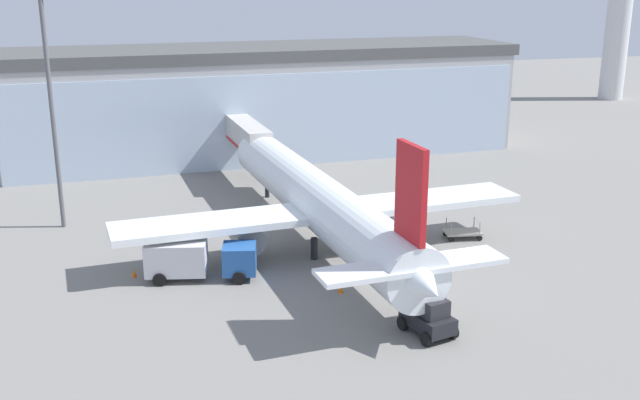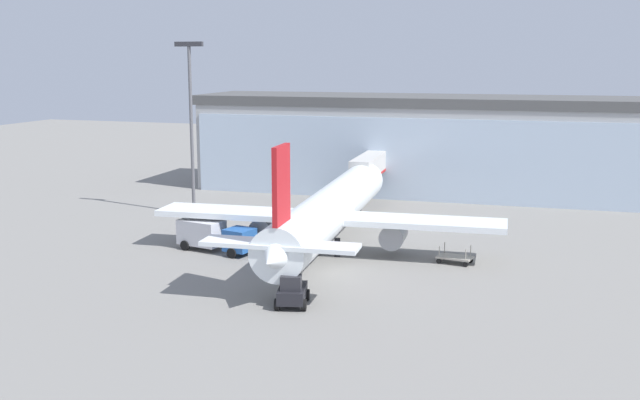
% 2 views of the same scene
% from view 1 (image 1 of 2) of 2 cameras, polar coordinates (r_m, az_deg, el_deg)
% --- Properties ---
extents(ground, '(240.00, 240.00, 0.00)m').
position_cam_1_polar(ground, '(50.90, 4.22, -5.94)').
color(ground, gray).
extents(terminal_building, '(57.65, 16.06, 12.11)m').
position_cam_1_polar(terminal_building, '(85.61, -4.44, 7.58)').
color(terminal_building, '#A1A1A1').
rests_on(terminal_building, ground).
extents(jet_bridge, '(2.95, 12.55, 5.88)m').
position_cam_1_polar(jet_bridge, '(74.45, -5.67, 4.95)').
color(jet_bridge, beige).
rests_on(jet_bridge, ground).
extents(apron_light_mast, '(3.20, 0.40, 18.46)m').
position_cam_1_polar(apron_light_mast, '(61.89, -19.88, 7.74)').
color(apron_light_mast, '#59595E').
rests_on(apron_light_mast, ground).
extents(airplane, '(30.72, 36.97, 10.96)m').
position_cam_1_polar(airplane, '(55.14, -0.02, -0.22)').
color(airplane, white).
rests_on(airplane, ground).
extents(catering_truck, '(7.60, 3.76, 2.65)m').
position_cam_1_polar(catering_truck, '(50.76, -9.37, -4.42)').
color(catering_truck, '#2659A5').
rests_on(catering_truck, ground).
extents(baggage_cart, '(3.01, 2.00, 1.50)m').
position_cam_1_polar(baggage_cart, '(59.06, 10.81, -2.43)').
color(baggage_cart, '#9E998C').
rests_on(baggage_cart, ground).
extents(pushback_tug, '(2.81, 3.54, 2.30)m').
position_cam_1_polar(pushback_tug, '(43.23, 8.31, -8.95)').
color(pushback_tug, black).
rests_on(pushback_tug, ground).
extents(safety_cone_nose, '(0.36, 0.36, 0.55)m').
position_cam_1_polar(safety_cone_nose, '(48.41, 1.59, -6.78)').
color(safety_cone_nose, orange).
rests_on(safety_cone_nose, ground).
extents(safety_cone_wingtip, '(0.36, 0.36, 0.55)m').
position_cam_1_polar(safety_cone_wingtip, '(52.39, -13.99, -5.42)').
color(safety_cone_wingtip, orange).
rests_on(safety_cone_wingtip, ground).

